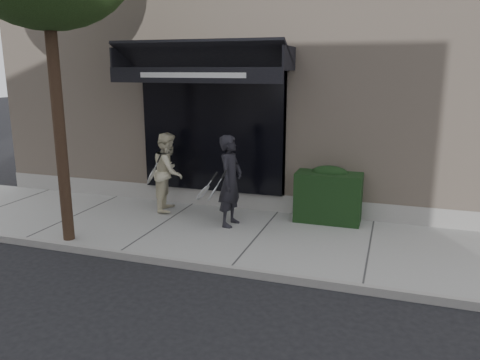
% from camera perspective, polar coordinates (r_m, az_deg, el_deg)
% --- Properties ---
extents(ground, '(80.00, 80.00, 0.00)m').
position_cam_1_polar(ground, '(8.81, 2.25, -7.41)').
color(ground, black).
rests_on(ground, ground).
extents(sidewalk, '(20.00, 3.00, 0.12)m').
position_cam_1_polar(sidewalk, '(8.79, 2.25, -7.04)').
color(sidewalk, gray).
rests_on(sidewalk, ground).
extents(curb, '(20.00, 0.10, 0.14)m').
position_cam_1_polar(curb, '(7.42, -1.16, -10.94)').
color(curb, gray).
rests_on(curb, ground).
extents(building_facade, '(14.30, 8.04, 5.64)m').
position_cam_1_polar(building_facade, '(13.08, 8.54, 11.55)').
color(building_facade, '#BAA38E').
rests_on(building_facade, ground).
extents(hedge, '(1.30, 0.70, 1.14)m').
position_cam_1_polar(hedge, '(9.56, 10.74, -1.80)').
color(hedge, black).
rests_on(hedge, sidewalk).
extents(pedestrian_front, '(0.77, 0.90, 1.79)m').
position_cam_1_polar(pedestrian_front, '(9.05, -1.20, -0.13)').
color(pedestrian_front, black).
rests_on(pedestrian_front, sidewalk).
extents(pedestrian_back, '(0.83, 1.01, 1.70)m').
position_cam_1_polar(pedestrian_back, '(10.18, -8.71, 1.00)').
color(pedestrian_back, beige).
rests_on(pedestrian_back, sidewalk).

